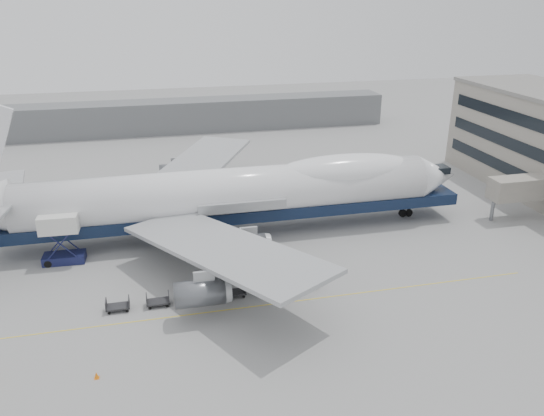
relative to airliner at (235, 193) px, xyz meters
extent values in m
plane|color=gray|center=(-0.64, -12.00, -5.62)|extent=(260.00, 260.00, 0.00)
cube|color=gold|center=(-0.64, -18.00, -5.62)|extent=(60.00, 0.15, 0.01)
cube|color=gray|center=(39.36, -4.00, -1.12)|extent=(9.00, 3.00, 3.00)
cylinder|color=slate|center=(35.36, -4.00, -4.12)|extent=(0.50, 0.50, 3.00)
cube|color=slate|center=(-10.64, 58.00, -2.12)|extent=(110.00, 8.00, 7.00)
cylinder|color=white|center=(-0.64, 0.00, 0.08)|extent=(52.00, 6.40, 6.40)
cube|color=#0D1932|center=(0.36, 0.00, -2.48)|extent=(60.00, 5.76, 1.50)
cone|color=white|center=(28.36, 0.00, 0.08)|extent=(6.00, 6.40, 6.40)
ellipsoid|color=white|center=(14.96, 0.00, 1.84)|extent=(20.67, 5.78, 4.56)
cube|color=#9EA0A3|center=(-3.64, -14.28, -0.52)|extent=(20.35, 26.74, 2.26)
cube|color=#9EA0A3|center=(-3.64, 14.28, -0.52)|extent=(20.35, 26.74, 2.26)
cylinder|color=#595B60|center=(-6.64, 19.00, -2.72)|extent=(4.80, 2.60, 2.60)
cylinder|color=#595B60|center=(-0.64, 10.00, -2.72)|extent=(4.80, 2.60, 2.60)
cylinder|color=#595B60|center=(-0.64, -10.00, -2.72)|extent=(4.80, 2.60, 2.60)
cylinder|color=#595B60|center=(-6.64, -19.00, -2.72)|extent=(4.80, 2.60, 2.60)
cylinder|color=slate|center=(24.36, 0.00, -4.37)|extent=(0.36, 0.36, 2.50)
cylinder|color=black|center=(24.36, 0.00, -5.07)|extent=(1.10, 0.45, 1.10)
cylinder|color=slate|center=(-3.64, -3.00, -4.37)|extent=(0.36, 0.36, 2.50)
cylinder|color=black|center=(-3.64, -3.00, -5.07)|extent=(1.10, 0.45, 1.10)
cylinder|color=slate|center=(-3.64, 3.00, -4.37)|extent=(0.36, 0.36, 2.50)
cylinder|color=black|center=(-3.64, 3.00, -5.07)|extent=(1.10, 0.45, 1.10)
cube|color=#171C46|center=(-21.03, -3.50, -5.10)|extent=(4.81, 2.45, 1.04)
cube|color=silver|center=(-21.03, -3.50, -0.62)|extent=(4.44, 2.62, 2.08)
cube|color=#171C46|center=(-21.03, -4.54, -2.82)|extent=(3.38, 0.25, 3.74)
cube|color=#171C46|center=(-21.03, -2.46, -2.82)|extent=(3.38, 0.25, 3.74)
cube|color=slate|center=(-21.03, -1.99, -0.62)|extent=(2.31, 1.22, 0.15)
cylinder|color=black|center=(-22.73, -4.45, -5.20)|extent=(0.85, 0.33, 0.85)
cylinder|color=black|center=(-22.73, -2.55, -5.20)|extent=(0.85, 0.33, 0.85)
cylinder|color=black|center=(-19.32, -4.45, -5.20)|extent=(0.85, 0.33, 0.85)
cylinder|color=black|center=(-19.32, -2.55, -5.20)|extent=(0.85, 0.33, 0.85)
cone|color=orange|center=(-15.92, -25.61, -5.32)|extent=(0.39, 0.39, 0.61)
cube|color=orange|center=(-15.92, -25.61, -5.61)|extent=(0.41, 0.41, 0.03)
cube|color=#2D2D30|center=(-14.54, -15.59, -5.17)|extent=(2.30, 1.35, 0.18)
cube|color=#2D2D30|center=(-15.64, -15.59, -4.77)|extent=(0.08, 1.35, 0.90)
cube|color=#2D2D30|center=(-13.44, -15.59, -4.77)|extent=(0.08, 1.35, 0.90)
cylinder|color=black|center=(-15.39, -16.14, -5.47)|extent=(0.30, 0.12, 0.30)
cylinder|color=black|center=(-15.39, -15.04, -5.47)|extent=(0.30, 0.12, 0.30)
cylinder|color=black|center=(-13.69, -16.14, -5.47)|extent=(0.30, 0.12, 0.30)
cylinder|color=black|center=(-13.69, -15.04, -5.47)|extent=(0.30, 0.12, 0.30)
cube|color=#2D2D30|center=(-10.61, -15.59, -5.17)|extent=(2.30, 1.35, 0.18)
cube|color=#2D2D30|center=(-11.71, -15.59, -4.77)|extent=(0.08, 1.35, 0.90)
cube|color=#2D2D30|center=(-9.51, -15.59, -4.77)|extent=(0.08, 1.35, 0.90)
cylinder|color=black|center=(-11.46, -16.14, -5.47)|extent=(0.30, 0.12, 0.30)
cylinder|color=black|center=(-11.46, -15.04, -5.47)|extent=(0.30, 0.12, 0.30)
cylinder|color=black|center=(-9.76, -16.14, -5.47)|extent=(0.30, 0.12, 0.30)
cylinder|color=black|center=(-9.76, -15.04, -5.47)|extent=(0.30, 0.12, 0.30)
cube|color=#2D2D30|center=(-6.68, -15.59, -5.17)|extent=(2.30, 1.35, 0.18)
cube|color=#2D2D30|center=(-7.78, -15.59, -4.77)|extent=(0.08, 1.35, 0.90)
cube|color=#2D2D30|center=(-5.58, -15.59, -4.77)|extent=(0.08, 1.35, 0.90)
cylinder|color=black|center=(-7.53, -16.14, -5.47)|extent=(0.30, 0.12, 0.30)
cylinder|color=black|center=(-7.53, -15.04, -5.47)|extent=(0.30, 0.12, 0.30)
cylinder|color=black|center=(-5.83, -16.14, -5.47)|extent=(0.30, 0.12, 0.30)
cylinder|color=black|center=(-5.83, -15.04, -5.47)|extent=(0.30, 0.12, 0.30)
cube|color=#2D2D30|center=(-2.76, -15.59, -5.17)|extent=(2.30, 1.35, 0.18)
cube|color=#2D2D30|center=(-3.86, -15.59, -4.77)|extent=(0.08, 1.35, 0.90)
cube|color=#2D2D30|center=(-1.66, -15.59, -4.77)|extent=(0.08, 1.35, 0.90)
cylinder|color=black|center=(-3.61, -16.14, -5.47)|extent=(0.30, 0.12, 0.30)
cylinder|color=black|center=(-3.61, -15.04, -5.47)|extent=(0.30, 0.12, 0.30)
cylinder|color=black|center=(-1.91, -16.14, -5.47)|extent=(0.30, 0.12, 0.30)
cylinder|color=black|center=(-1.91, -15.04, -5.47)|extent=(0.30, 0.12, 0.30)
cube|color=#2D2D30|center=(1.17, -15.59, -5.17)|extent=(2.30, 1.35, 0.18)
cube|color=#2D2D30|center=(0.07, -15.59, -4.77)|extent=(0.08, 1.35, 0.90)
cube|color=#2D2D30|center=(2.27, -15.59, -4.77)|extent=(0.08, 1.35, 0.90)
cylinder|color=black|center=(0.32, -16.14, -5.47)|extent=(0.30, 0.12, 0.30)
cylinder|color=black|center=(0.32, -15.04, -5.47)|extent=(0.30, 0.12, 0.30)
cylinder|color=black|center=(2.02, -16.14, -5.47)|extent=(0.30, 0.12, 0.30)
cylinder|color=black|center=(2.02, -15.04, -5.47)|extent=(0.30, 0.12, 0.30)
cube|color=#2D2D30|center=(5.10, -15.59, -5.17)|extent=(2.30, 1.35, 0.18)
cube|color=#2D2D30|center=(4.00, -15.59, -4.77)|extent=(0.08, 1.35, 0.90)
cube|color=#2D2D30|center=(6.20, -15.59, -4.77)|extent=(0.08, 1.35, 0.90)
cylinder|color=black|center=(4.25, -16.14, -5.47)|extent=(0.30, 0.12, 0.30)
cylinder|color=black|center=(4.25, -15.04, -5.47)|extent=(0.30, 0.12, 0.30)
cylinder|color=black|center=(5.95, -16.14, -5.47)|extent=(0.30, 0.12, 0.30)
cylinder|color=black|center=(5.95, -15.04, -5.47)|extent=(0.30, 0.12, 0.30)
camera|label=1|loc=(-9.85, -63.12, 23.83)|focal=35.00mm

